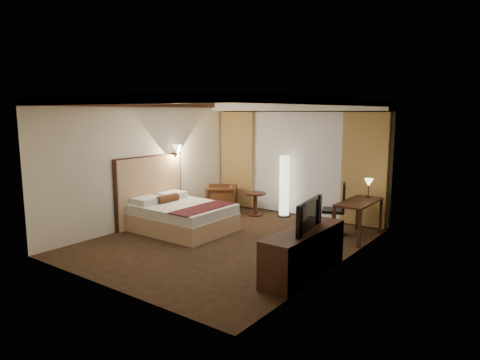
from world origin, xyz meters
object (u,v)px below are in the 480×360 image
Objects in this scene: bed at (183,217)px; floor_lamp at (284,186)px; side_table at (255,204)px; television at (303,211)px; armchair at (222,197)px; office_chair at (334,209)px; desk at (358,219)px; dresser at (304,252)px.

floor_lamp reaches higher than bed.
side_table is 3.90m from television.
side_table is at bearing 67.35° from armchair.
armchair is 1.64m from floor_lamp.
office_chair is 1.05× the size of television.
desk is 0.54m from office_chair.
television is (2.71, -2.70, 0.73)m from side_table.
dresser is at bearing -12.35° from bed.
television is at bearing 22.54° from armchair.
bed reaches higher than side_table.
television reaches higher than dresser.
desk is 2.38m from dresser.
office_chair is (2.18, -0.38, 0.26)m from side_table.
bed is 2.06m from side_table.
office_chair reaches higher than dresser.
side_table is at bearing 135.39° from dresser.
side_table is 0.52× the size of office_chair.
office_chair is 2.40m from dresser.
side_table is 0.38× the size of floor_lamp.
side_table is 0.44× the size of desk.
bed is 1.80× the size of office_chair.
floor_lamp is (0.61, 0.33, 0.46)m from side_table.
desk is at bearing -7.76° from television.
armchair is 0.72× the size of television.
floor_lamp is (1.09, 2.33, 0.45)m from bed.
bed is at bearing -115.15° from floor_lamp.
bed is 3.59m from desk.
bed is 3.35m from television.
side_table is 2.23m from office_chair.
armchair reaches higher than bed.
dresser is (0.05, -2.38, -0.02)m from desk.
dresser is at bearing -97.83° from office_chair.
floor_lamp is at bearing 64.85° from bed.
dresser is 1.80× the size of television.
armchair is 0.58× the size of desk.
desk is 2.46m from television.
desk is 0.70× the size of dresser.
desk is (2.08, -0.66, -0.36)m from floor_lamp.
bed is 1.89× the size of television.
side_table is at bearing 76.36° from bed.
office_chair is at bearing -24.14° from floor_lamp.
television reaches higher than armchair.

